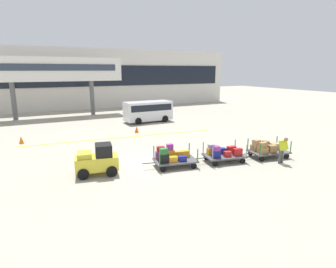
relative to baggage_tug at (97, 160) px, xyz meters
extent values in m
plane|color=#A8A08E|center=(3.00, 0.15, -0.75)|extent=(120.00, 120.00, 0.00)
cube|color=yellow|center=(3.70, 7.05, -0.75)|extent=(15.19, 1.61, 0.01)
cube|color=beige|center=(3.00, 26.15, 3.30)|extent=(47.36, 2.40, 8.11)
cube|color=black|center=(3.00, 24.90, 3.71)|extent=(44.99, 0.12, 2.80)
cube|color=silver|center=(-0.02, 20.15, 4.55)|extent=(15.00, 2.20, 2.60)
cube|color=#2D3847|center=(-0.02, 19.01, 4.75)|extent=(13.50, 0.08, 0.70)
cylinder|color=#59595B|center=(-4.15, 20.15, 1.25)|extent=(0.50, 0.50, 4.01)
cylinder|color=#59595B|center=(4.10, 20.15, 1.25)|extent=(0.50, 0.50, 4.01)
cube|color=gold|center=(-0.03, 0.01, -0.12)|extent=(2.26, 1.46, 0.70)
cube|color=black|center=(0.33, -0.06, 0.53)|extent=(0.97, 1.12, 0.60)
cube|color=gold|center=(-0.60, 0.11, 0.35)|extent=(0.86, 1.05, 0.24)
cylinder|color=black|center=(-0.61, 0.64, -0.47)|extent=(0.58, 0.28, 0.56)
cylinder|color=black|center=(-0.80, -0.38, -0.47)|extent=(0.58, 0.28, 0.56)
cylinder|color=black|center=(0.73, 0.40, -0.47)|extent=(0.58, 0.28, 0.56)
cylinder|color=black|center=(0.54, -0.63, -0.47)|extent=(0.58, 0.28, 0.56)
cube|color=#4C4C4F|center=(4.10, -0.76, -0.39)|extent=(2.52, 1.79, 0.08)
cylinder|color=#237033|center=(3.17, 0.07, 0.00)|extent=(0.06, 0.06, 0.70)
cylinder|color=#237033|center=(2.94, -1.20, 0.00)|extent=(0.06, 0.06, 0.70)
cylinder|color=#237033|center=(5.25, -0.32, 0.00)|extent=(0.06, 0.06, 0.70)
cylinder|color=#237033|center=(5.02, -1.58, 0.00)|extent=(0.06, 0.06, 0.70)
cylinder|color=black|center=(3.36, -0.02, -0.59)|extent=(0.33, 0.16, 0.32)
cylinder|color=black|center=(3.14, -1.19, -0.59)|extent=(0.33, 0.16, 0.32)
cylinder|color=black|center=(5.05, -0.33, -0.59)|extent=(0.33, 0.16, 0.32)
cylinder|color=black|center=(4.84, -1.50, -0.59)|extent=(0.33, 0.16, 0.32)
cylinder|color=#333333|center=(2.62, -0.48, -0.41)|extent=(0.70, 0.18, 0.05)
cube|color=#8C338C|center=(3.43, -0.29, -0.13)|extent=(0.62, 0.42, 0.44)
cube|color=black|center=(3.31, -0.91, -0.12)|extent=(0.56, 0.42, 0.47)
cube|color=orange|center=(3.96, -0.38, -0.12)|extent=(0.59, 0.45, 0.47)
cube|color=orange|center=(3.81, -1.05, -0.20)|extent=(0.52, 0.41, 0.30)
cube|color=orange|center=(4.42, -0.52, -0.16)|extent=(0.63, 0.43, 0.38)
cube|color=navy|center=(4.31, -1.17, -0.20)|extent=(0.52, 0.39, 0.30)
cube|color=orange|center=(4.85, -0.58, -0.17)|extent=(0.47, 0.36, 0.37)
cube|color=red|center=(3.43, -0.29, 0.23)|extent=(0.49, 0.36, 0.28)
cube|color=#236B2D|center=(3.31, -0.91, 0.28)|extent=(0.41, 0.34, 0.31)
cube|color=#8C338C|center=(3.96, -0.38, 0.29)|extent=(0.37, 0.29, 0.35)
cube|color=#4C4C4F|center=(7.05, -1.30, -0.39)|extent=(2.52, 1.79, 0.08)
cylinder|color=gray|center=(6.12, -0.48, 0.00)|extent=(0.06, 0.06, 0.70)
cylinder|color=gray|center=(5.89, -1.74, 0.00)|extent=(0.06, 0.06, 0.70)
cylinder|color=gray|center=(8.20, -0.86, 0.00)|extent=(0.06, 0.06, 0.70)
cylinder|color=gray|center=(7.97, -2.13, 0.00)|extent=(0.06, 0.06, 0.70)
cylinder|color=black|center=(6.31, -0.56, -0.59)|extent=(0.33, 0.16, 0.32)
cylinder|color=black|center=(6.09, -1.73, -0.59)|extent=(0.33, 0.16, 0.32)
cylinder|color=black|center=(8.00, -0.87, -0.59)|extent=(0.33, 0.16, 0.32)
cylinder|color=black|center=(7.79, -2.04, -0.59)|extent=(0.33, 0.16, 0.32)
cylinder|color=#333333|center=(5.57, -1.03, -0.41)|extent=(0.70, 0.18, 0.05)
cube|color=orange|center=(6.45, -0.84, -0.17)|extent=(0.51, 0.36, 0.37)
cube|color=navy|center=(6.31, -1.50, -0.14)|extent=(0.53, 0.37, 0.42)
cube|color=navy|center=(7.12, -0.97, -0.19)|extent=(0.51, 0.41, 0.33)
cube|color=red|center=(7.02, -1.60, -0.20)|extent=(0.47, 0.37, 0.31)
cube|color=red|center=(7.76, -1.07, -0.16)|extent=(0.53, 0.29, 0.38)
cube|color=red|center=(7.64, -1.75, -0.14)|extent=(0.55, 0.33, 0.43)
cube|color=#99999E|center=(6.45, -0.84, 0.13)|extent=(0.43, 0.33, 0.23)
cube|color=#8C338C|center=(6.31, -1.50, 0.20)|extent=(0.33, 0.35, 0.26)
cube|color=#4C4C4F|center=(10.00, -1.85, -0.39)|extent=(2.52, 1.79, 0.08)
cylinder|color=#237033|center=(9.07, -1.02, 0.00)|extent=(0.06, 0.06, 0.70)
cylinder|color=#237033|center=(8.84, -2.29, 0.00)|extent=(0.06, 0.06, 0.70)
cylinder|color=#237033|center=(11.15, -1.41, 0.00)|extent=(0.06, 0.06, 0.70)
cylinder|color=#237033|center=(10.92, -2.67, 0.00)|extent=(0.06, 0.06, 0.70)
cylinder|color=black|center=(9.26, -1.11, -0.59)|extent=(0.33, 0.16, 0.32)
cylinder|color=black|center=(9.04, -2.28, -0.59)|extent=(0.33, 0.16, 0.32)
cylinder|color=black|center=(10.95, -1.42, -0.59)|extent=(0.33, 0.16, 0.32)
cylinder|color=black|center=(10.74, -2.59, -0.59)|extent=(0.33, 0.16, 0.32)
cylinder|color=#333333|center=(8.52, -1.57, -0.41)|extent=(0.70, 0.18, 0.05)
cube|color=#9E7A4C|center=(9.38, -1.42, -0.18)|extent=(0.54, 0.54, 0.34)
cube|color=#A87F4C|center=(9.33, -2.02, -0.17)|extent=(0.56, 0.50, 0.36)
cube|color=#9E7A4C|center=(10.03, -1.53, -0.19)|extent=(0.59, 0.55, 0.32)
cube|color=olive|center=(9.91, -2.18, -0.13)|extent=(0.53, 0.48, 0.45)
cube|color=tan|center=(10.68, -1.68, -0.18)|extent=(0.58, 0.57, 0.35)
cube|color=tan|center=(9.38, -1.42, 0.15)|extent=(0.42, 0.37, 0.34)
cube|color=#A87F4C|center=(9.33, -2.02, 0.16)|extent=(0.45, 0.30, 0.29)
cube|color=olive|center=(10.03, -1.53, 0.08)|extent=(0.37, 0.39, 0.23)
cylinder|color=#4C4C4C|center=(9.69, -2.99, -0.34)|extent=(0.16, 0.16, 0.82)
cylinder|color=#4C4C4C|center=(9.89, -2.97, -0.34)|extent=(0.16, 0.16, 0.82)
cube|color=#D1E51E|center=(9.80, -3.08, 0.33)|extent=(0.44, 0.46, 0.61)
sphere|color=#8C6647|center=(9.81, -3.20, 0.70)|extent=(0.22, 0.22, 0.22)
cube|color=silver|center=(8.10, 12.54, 0.39)|extent=(4.85, 2.04, 1.90)
cube|color=black|center=(8.10, 12.54, 0.79)|extent=(4.47, 2.07, 0.64)
cylinder|color=black|center=(6.64, 11.62, -0.41)|extent=(0.69, 0.26, 0.68)
cylinder|color=black|center=(9.62, 11.71, -0.41)|extent=(0.69, 0.26, 0.68)
cone|color=orange|center=(-3.55, 8.64, -0.48)|extent=(0.36, 0.36, 0.55)
cone|color=#EA590F|center=(5.22, 8.26, -0.48)|extent=(0.36, 0.36, 0.55)
camera|label=1|loc=(-2.88, -13.60, 4.48)|focal=29.68mm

